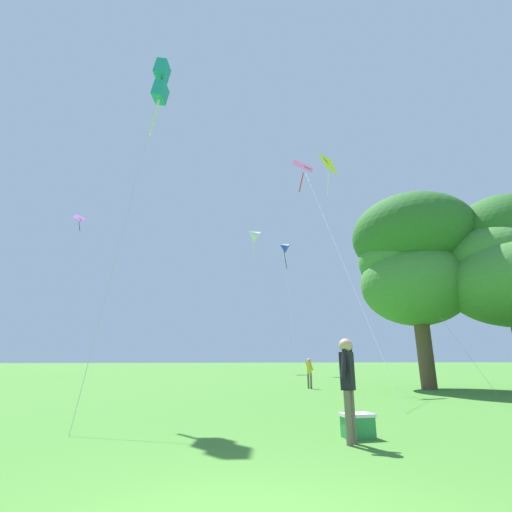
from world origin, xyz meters
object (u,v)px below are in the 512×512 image
Objects in this scene: kite_purple_streamer at (76,225)px; kite_pink_low at (304,173)px; kite_yellow_diamond at (331,171)px; kite_blue_delta at (284,247)px; kite_white_distant at (253,234)px; kite_teal_box at (161,83)px; kite_black_large at (448,271)px; tree_right_cluster at (412,257)px; picnic_cooler at (358,425)px; person_near_tree at (309,370)px; person_far_back at (348,379)px; tree_left_oak at (507,263)px.

kite_purple_streamer is 1.32× the size of kite_pink_low.
kite_yellow_diamond is at bearing -46.58° from kite_purple_streamer.
kite_purple_streamer is 25.09m from kite_blue_delta.
kite_teal_box is at bearing -110.39° from kite_white_distant.
kite_teal_box is at bearing -157.04° from kite_black_large.
kite_teal_box reaches higher than tree_right_cluster.
kite_yellow_diamond is at bearing 63.89° from picnic_cooler.
kite_purple_streamer reaches higher than kite_blue_delta.
tree_right_cluster is at bearing -16.52° from person_near_tree.
person_far_back is at bearing -116.60° from kite_yellow_diamond.
picnic_cooler is (-6.79, -37.24, -17.21)m from kite_white_distant.
tree_right_cluster is (9.88, 10.54, 5.89)m from person_far_back.
person_near_tree is at bearing -122.56° from kite_pink_low.
kite_yellow_diamond reaches higher than person_far_back.
kite_purple_streamer is 32.28m from kite_yellow_diamond.
kite_black_large is 9.56m from tree_right_cluster.
kite_pink_low is at bearing -144.62° from kite_yellow_diamond.
kite_teal_box reaches higher than person_near_tree.
kite_yellow_diamond is at bearing 63.40° from person_far_back.
kite_teal_box is 14.38m from person_far_back.
kite_white_distant is 1.28× the size of kite_blue_delta.
kite_pink_low is 18.17m from kite_blue_delta.
tree_right_cluster is 15.41m from picnic_cooler.
kite_purple_streamer is 10.31× the size of person_far_back.
kite_white_distant is at bearing 104.59° from kite_blue_delta.
kite_pink_low is 9.45× the size of person_near_tree.
person_near_tree is at bearing 163.48° from tree_right_cluster.
kite_pink_low is 0.90× the size of kite_yellow_diamond.
kite_black_large is 0.59× the size of kite_yellow_diamond.
tree_left_oak is at bearing -31.09° from kite_pink_low.
tree_right_cluster is (-3.42, 2.78, 0.84)m from tree_left_oak.
tree_right_cluster is (-7.57, -5.74, -1.01)m from kite_black_large.
kite_blue_delta is (23.61, -7.81, -3.31)m from kite_purple_streamer.
kite_purple_streamer is at bearing 132.30° from tree_left_oak.
kite_white_distant is 22.86m from kite_yellow_diamond.
kite_yellow_diamond reaches higher than kite_blue_delta.
kite_yellow_diamond reaches higher than kite_teal_box.
kite_white_distant is at bearing 90.91° from kite_yellow_diamond.
kite_yellow_diamond is at bearing -89.09° from kite_white_distant.
person_near_tree is 11.45m from tree_left_oak.
tree_right_cluster is (14.09, 3.44, -5.89)m from kite_teal_box.
tree_left_oak is 4.49m from tree_right_cluster.
tree_left_oak is at bearing -79.37° from kite_blue_delta.
kite_black_large is at bearing 16.92° from person_near_tree.
person_near_tree is at bearing -140.26° from kite_yellow_diamond.
tree_left_oak is (17.51, 0.65, -6.73)m from kite_teal_box.
person_near_tree is 2.51× the size of picnic_cooler.
kite_black_large is 17.56m from kite_blue_delta.
kite_blue_delta is 34.29m from person_far_back.
person_near_tree is (18.75, -26.17, -16.08)m from kite_purple_streamer.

